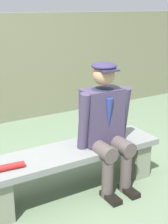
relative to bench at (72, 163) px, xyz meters
name	(u,v)px	position (x,y,z in m)	size (l,w,h in m)	color
ground_plane	(72,190)	(0.00, 0.00, -0.29)	(30.00, 30.00, 0.00)	#5B7054
bench	(72,163)	(0.00, 0.00, 0.00)	(1.78, 0.46, 0.44)	slate
seated_man	(106,123)	(-0.33, 0.07, 0.37)	(0.56, 0.56, 1.23)	#3E354F
rolled_magazine	(7,167)	(0.65, 0.08, 0.17)	(0.05, 0.05, 0.30)	#B21E1E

